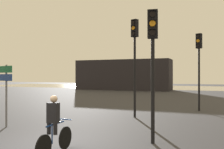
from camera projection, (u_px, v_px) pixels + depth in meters
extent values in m
plane|color=#333338|center=(34.00, 148.00, 7.36)|extent=(120.00, 120.00, 0.00)
cube|color=#9E937F|center=(181.00, 88.00, 44.33)|extent=(80.00, 16.00, 0.01)
cube|color=black|center=(123.00, 75.00, 37.74)|extent=(14.23, 4.00, 4.50)
cylinder|color=black|center=(153.00, 91.00, 7.90)|extent=(0.12, 0.12, 3.33)
cube|color=black|center=(153.00, 24.00, 7.91)|extent=(0.36, 0.29, 0.90)
cylinder|color=black|center=(152.00, 14.00, 7.78)|extent=(0.19, 0.06, 0.19)
cube|color=black|center=(152.00, 10.00, 7.76)|extent=(0.21, 0.15, 0.02)
cylinder|color=orange|center=(153.00, 23.00, 7.78)|extent=(0.19, 0.06, 0.19)
cube|color=black|center=(152.00, 20.00, 7.76)|extent=(0.21, 0.15, 0.02)
cylinder|color=black|center=(153.00, 33.00, 7.77)|extent=(0.19, 0.06, 0.19)
cube|color=black|center=(152.00, 29.00, 7.76)|extent=(0.21, 0.15, 0.02)
cylinder|color=black|center=(199.00, 80.00, 15.16)|extent=(0.12, 0.12, 3.81)
cube|color=black|center=(199.00, 41.00, 15.17)|extent=(0.39, 0.34, 0.90)
cylinder|color=black|center=(198.00, 36.00, 15.07)|extent=(0.19, 0.10, 0.19)
cube|color=black|center=(198.00, 34.00, 15.06)|extent=(0.22, 0.18, 0.02)
cylinder|color=orange|center=(198.00, 41.00, 15.07)|extent=(0.19, 0.10, 0.19)
cube|color=black|center=(198.00, 39.00, 15.06)|extent=(0.22, 0.18, 0.02)
cylinder|color=black|center=(198.00, 46.00, 15.07)|extent=(0.19, 0.10, 0.19)
cube|color=black|center=(198.00, 44.00, 15.06)|extent=(0.22, 0.18, 0.02)
cylinder|color=black|center=(135.00, 77.00, 12.79)|extent=(0.12, 0.12, 4.13)
cube|color=black|center=(135.00, 28.00, 12.80)|extent=(0.38, 0.33, 0.90)
cylinder|color=black|center=(133.00, 22.00, 12.70)|extent=(0.19, 0.09, 0.19)
cube|color=black|center=(133.00, 20.00, 12.68)|extent=(0.22, 0.18, 0.02)
cylinder|color=orange|center=(133.00, 28.00, 12.70)|extent=(0.19, 0.09, 0.19)
cube|color=black|center=(133.00, 26.00, 12.68)|extent=(0.22, 0.18, 0.02)
cylinder|color=black|center=(133.00, 34.00, 12.69)|extent=(0.19, 0.09, 0.19)
cube|color=black|center=(133.00, 31.00, 12.68)|extent=(0.22, 0.18, 0.02)
cylinder|color=slate|center=(6.00, 96.00, 10.41)|extent=(0.08, 0.08, 2.60)
cube|color=#116038|center=(5.00, 69.00, 10.37)|extent=(1.05, 0.38, 0.28)
cube|color=navy|center=(5.00, 77.00, 10.37)|extent=(1.05, 0.38, 0.28)
cylinder|color=black|center=(65.00, 138.00, 7.27)|extent=(0.05, 0.66, 0.66)
cylinder|color=black|center=(44.00, 148.00, 6.29)|extent=(0.05, 0.66, 0.66)
cylinder|color=navy|center=(55.00, 124.00, 6.78)|extent=(0.06, 0.84, 0.04)
cylinder|color=navy|center=(52.00, 133.00, 6.64)|extent=(0.04, 0.04, 0.55)
cylinder|color=navy|center=(64.00, 119.00, 7.23)|extent=(0.46, 0.04, 0.03)
cylinder|color=black|center=(55.00, 123.00, 6.60)|extent=(0.11, 0.11, 0.60)
cylinder|color=black|center=(49.00, 123.00, 6.67)|extent=(0.11, 0.11, 0.60)
cube|color=black|center=(53.00, 113.00, 6.69)|extent=(0.30, 0.21, 0.54)
sphere|color=beige|center=(54.00, 99.00, 6.72)|extent=(0.20, 0.20, 0.20)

